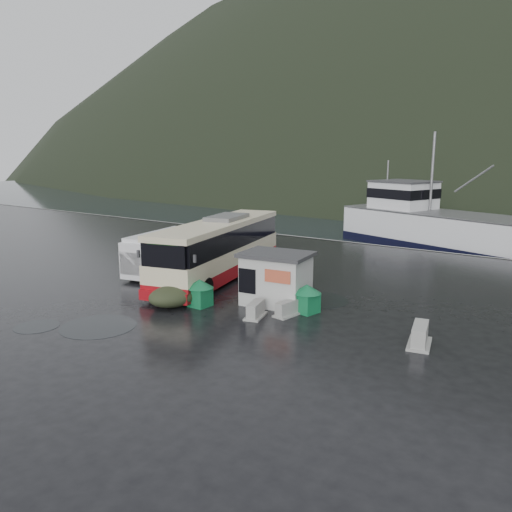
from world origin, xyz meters
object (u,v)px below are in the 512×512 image
Objects in this scene: ticket_kiosk at (276,304)px; jersey_barrier_a at (287,315)px; white_van at (165,273)px; jersey_barrier_b at (256,317)px; waste_bin_left at (200,306)px; waste_bin_right at (306,312)px; fishing_trawler at (458,236)px; coach_bus at (220,277)px; jersey_barrier_c at (419,345)px; dome_tent at (175,306)px.

jersey_barrier_a is (1.51, -1.30, 0.00)m from ticket_kiosk.
white_van is 10.88m from jersey_barrier_b.
waste_bin_left reaches higher than jersey_barrier_b.
waste_bin_right is at bearing 61.48° from jersey_barrier_a.
coach_bus is at bearing -89.69° from fishing_trawler.
jersey_barrier_c is 30.03m from fishing_trawler.
coach_bus is 3.91m from white_van.
ticket_kiosk is (4.06, 3.33, 0.00)m from dome_tent.
dome_tent is 4.53m from jersey_barrier_b.
dome_tent is 1.91× the size of jersey_barrier_a.
jersey_barrier_a is at bearing -48.45° from ticket_kiosk.
dome_tent is (-6.08, -2.98, 0.00)m from waste_bin_right.
coach_bus is 4.84× the size of dome_tent.
jersey_barrier_a is (5.56, 2.03, 0.00)m from dome_tent.
ticket_kiosk is at bearing -76.06° from fishing_trawler.
jersey_barrier_a is at bearing 16.05° from waste_bin_left.
coach_bus is 3.89× the size of ticket_kiosk.
jersey_barrier_a is (4.47, 1.29, 0.00)m from waste_bin_left.
jersey_barrier_a is (7.55, -4.13, 0.00)m from coach_bus.
coach_bus reaches higher than jersey_barrier_b.
white_van reaches higher than jersey_barrier_c.
jersey_barrier_a is 0.82× the size of jersey_barrier_c.
jersey_barrier_a is 1.57m from jersey_barrier_b.
ticket_kiosk is at bearing 39.36° from dome_tent.
coach_bus is 6.47m from dome_tent.
jersey_barrier_b is 0.05× the size of fishing_trawler.
jersey_barrier_a is 0.05× the size of fishing_trawler.
fishing_trawler is (-5.55, 29.52, 0.00)m from jersey_barrier_c.
coach_bus is 26.59m from fishing_trawler.
dome_tent is at bearing -52.12° from white_van.
coach_bus is at bearing 151.33° from jersey_barrier_a.
white_van is at bearing 170.67° from waste_bin_right.
fishing_trawler reaches higher than waste_bin_right.
white_van is 11.94m from waste_bin_right.
waste_bin_right is (11.78, -1.94, 0.00)m from white_van.
coach_bus is 9.27× the size of jersey_barrier_a.
dome_tent is 12.13m from jersey_barrier_c.
ticket_kiosk is at bearing -38.75° from coach_bus.
waste_bin_left is 4.65m from jersey_barrier_a.
coach_bus is at bearing 140.94° from jersey_barrier_b.
jersey_barrier_c is at bearing -30.73° from coach_bus.
jersey_barrier_c reaches higher than jersey_barrier_b.
ticket_kiosk is at bearing 98.98° from jersey_barrier_b.
fishing_trawler is (12.14, 26.46, 0.00)m from white_van.
jersey_barrier_b is (10.13, -3.97, 0.00)m from white_van.
white_van is at bearing 170.20° from jersey_barrier_c.
dome_tent is (5.70, -4.92, 0.00)m from white_van.
waste_bin_left is 3.35m from jersey_barrier_b.
jersey_barrier_a is at bearing -25.70° from white_van.
jersey_barrier_b is (6.42, -5.21, 0.00)m from coach_bus.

